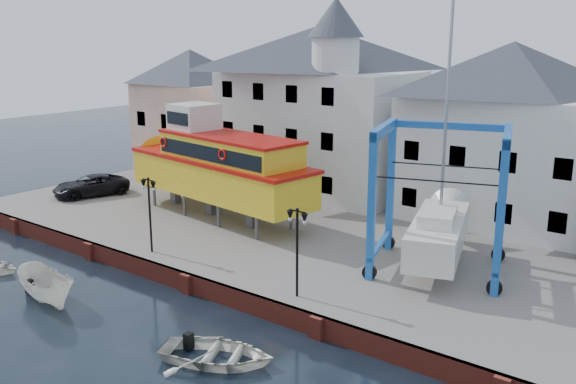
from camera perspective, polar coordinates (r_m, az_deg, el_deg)
The scene contains 13 objects.
ground at distance 33.05m, azimuth -8.93°, elevation -8.85°, with size 140.00×140.00×0.00m, color black.
hardstanding at distance 40.68m, azimuth 2.33°, elevation -3.48°, with size 44.00×22.00×1.00m, color #6A635B.
quay_wall at distance 32.92m, azimuth -8.83°, elevation -7.99°, with size 44.00×0.47×1.00m.
building_pink at distance 56.30m, azimuth -8.56°, elevation 7.19°, with size 8.00×7.00×10.30m.
building_white_main at distance 47.94m, azimuth 2.80°, elevation 7.58°, with size 14.00×8.30×14.00m.
building_white_right at distance 42.32m, azimuth 18.91°, elevation 4.94°, with size 12.00×8.00×11.20m.
lamp_post_left at distance 35.34m, azimuth -12.26°, elevation -0.33°, with size 1.12×0.32×4.20m.
lamp_post_right at distance 28.65m, azimuth 0.82°, elevation -3.40°, with size 1.12×0.32×4.20m.
tour_boat at distance 41.99m, azimuth -6.93°, elevation 2.47°, with size 16.87×6.04×7.19m.
travel_lift at distance 33.78m, azimuth 13.40°, elevation -2.54°, with size 7.80×9.57×14.04m.
van at distance 49.35m, azimuth -17.12°, elevation 0.56°, with size 2.50×5.41×1.50m, color black.
motorboat_a at distance 33.72m, azimuth -20.53°, elevation -9.14°, with size 1.76×4.67×1.81m, color white.
motorboat_b at distance 26.56m, azimuth -6.32°, elevation -14.78°, with size 3.32×4.65×0.96m, color white.
Camera 1 is at (22.37, -20.67, 12.81)m, focal length 40.00 mm.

